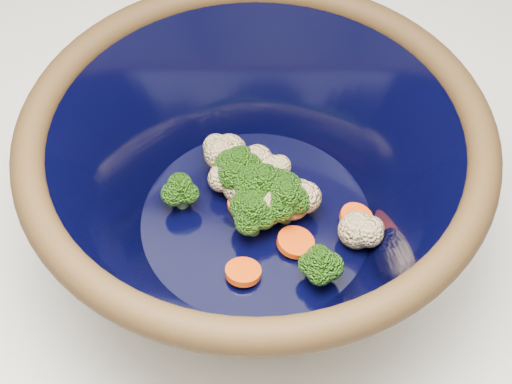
% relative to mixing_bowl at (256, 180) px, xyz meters
% --- Properties ---
extents(mixing_bowl, '(0.42, 0.42, 0.17)m').
position_rel_mixing_bowl_xyz_m(mixing_bowl, '(0.00, 0.00, 0.00)').
color(mixing_bowl, black).
rests_on(mixing_bowl, counter).
extents(vegetable_pile, '(0.19, 0.15, 0.06)m').
position_rel_mixing_bowl_xyz_m(vegetable_pile, '(0.01, 0.01, -0.03)').
color(vegetable_pile, '#608442').
rests_on(vegetable_pile, mixing_bowl).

